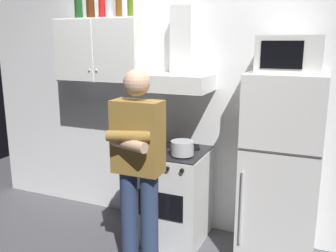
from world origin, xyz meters
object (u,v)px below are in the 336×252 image
upper_cabinet (103,50)px  bottle_canister_steel (110,8)px  microwave (290,54)px  bottle_beer_brown (119,5)px  bottle_wine_green (78,3)px  bottle_rum_dark (90,5)px  bottle_olive_oil (130,3)px  person_standing (138,166)px  range_hood (179,68)px  bottle_soda_red (103,4)px  stove_oven (173,194)px  refrigerator (281,171)px  cooking_pot (182,148)px

upper_cabinet → bottle_canister_steel: 0.40m
microwave → bottle_beer_brown: size_ratio=1.93×
bottle_wine_green → bottle_rum_dark: bearing=-14.4°
bottle_olive_oil → person_standing: bearing=-59.2°
microwave → bottle_canister_steel: 1.71m
range_hood → bottle_soda_red: size_ratio=2.73×
range_hood → bottle_olive_oil: bottle_olive_oil is taller
range_hood → bottle_soda_red: bearing=177.0°
bottle_olive_oil → bottle_rum_dark: bottle_olive_oil is taller
person_standing → bottle_olive_oil: bottle_olive_oil is taller
stove_oven → person_standing: (-0.05, -0.61, 0.47)m
bottle_soda_red → bottle_canister_steel: bottle_soda_red is taller
range_hood → refrigerator: 1.25m
stove_oven → cooking_pot: bearing=-42.5°
cooking_pot → bottle_rum_dark: size_ratio=1.16×
cooking_pot → bottle_olive_oil: size_ratio=1.15×
microwave → person_standing: (-1.00, -0.62, -0.84)m
range_hood → microwave: range_hood is taller
bottle_canister_steel → bottle_olive_oil: bearing=-11.1°
microwave → bottle_soda_red: bearing=175.1°
range_hood → bottle_rum_dark: size_ratio=2.86×
bottle_beer_brown → bottle_canister_steel: size_ratio=1.29×
bottle_olive_oil → bottle_canister_steel: bearing=168.9°
upper_cabinet → bottle_soda_red: bottle_soda_red is taller
person_standing → bottle_olive_oil: 1.51m
bottle_wine_green → bottle_soda_red: 0.28m
cooking_pot → bottle_rum_dark: bottle_rum_dark is taller
stove_oven → bottle_canister_steel: size_ratio=4.51×
stove_oven → cooking_pot: (0.13, -0.12, 0.50)m
range_hood → bottle_beer_brown: 0.84m
upper_cabinet → bottle_beer_brown: 0.46m
refrigerator → stove_oven: bearing=-180.0°
upper_cabinet → bottle_canister_steel: bearing=10.2°
bottle_wine_green → bottle_beer_brown: 0.48m
person_standing → bottle_beer_brown: bottle_beer_brown is taller
bottle_rum_dark → bottle_soda_red: (0.11, 0.04, 0.01)m
range_hood → bottle_wine_green: 1.25m
person_standing → bottle_beer_brown: bearing=127.1°
range_hood → bottle_wine_green: bearing=177.8°
bottle_rum_dark → bottle_beer_brown: bottle_rum_dark is taller
range_hood → bottle_rum_dark: 1.09m
refrigerator → microwave: (-0.00, 0.02, 0.94)m
range_hood → bottle_soda_red: 1.00m
range_hood → bottle_wine_green: size_ratio=2.31×
bottle_olive_oil → bottle_wine_green: bottle_wine_green is taller
person_standing → bottle_wine_green: bearing=143.3°
upper_cabinet → cooking_pot: (0.93, -0.24, -0.81)m
refrigerator → upper_cabinet: bearing=175.9°
refrigerator → person_standing: size_ratio=0.98×
range_hood → bottle_canister_steel: (-0.71, 0.01, 0.54)m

